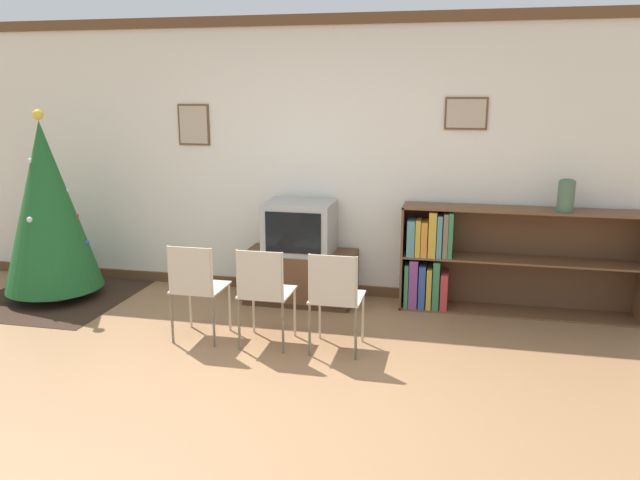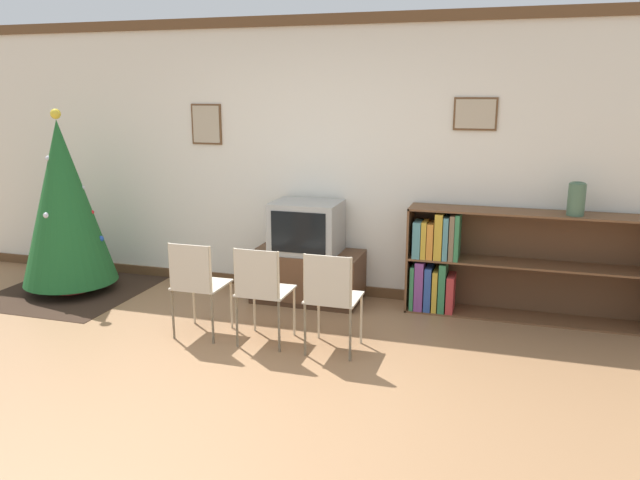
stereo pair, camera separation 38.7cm
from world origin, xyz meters
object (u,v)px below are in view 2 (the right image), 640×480
object	(u,v)px
christmas_tree	(64,203)
folding_chair_center	(261,289)
tv_console	(307,276)
television	(307,227)
bookshelf	(483,264)
vase	(577,199)
folding_chair_left	(196,283)
folding_chair_right	(331,296)

from	to	relation	value
christmas_tree	folding_chair_center	distance (m)	2.55
tv_console	television	size ratio (longest dim) A/B	1.66
christmas_tree	bookshelf	bearing A→B (deg)	7.63
television	folding_chair_center	world-z (taller)	television
folding_chair_center	christmas_tree	bearing A→B (deg)	163.17
tv_console	bookshelf	xyz separation A→B (m)	(1.65, 0.11, 0.23)
tv_console	bookshelf	distance (m)	1.67
folding_chair_center	vase	world-z (taller)	vase
christmas_tree	folding_chair_left	distance (m)	2.01
vase	tv_console	bearing A→B (deg)	-178.73
tv_console	vase	world-z (taller)	vase
christmas_tree	bookshelf	size ratio (longest dim) A/B	0.86
folding_chair_center	bookshelf	bearing A→B (deg)	37.51
folding_chair_left	bookshelf	bearing A→B (deg)	29.67
vase	television	bearing A→B (deg)	-178.67
tv_console	folding_chair_left	world-z (taller)	folding_chair_left
folding_chair_center	bookshelf	size ratio (longest dim) A/B	0.39
television	bookshelf	size ratio (longest dim) A/B	0.30
folding_chair_center	tv_console	bearing A→B (deg)	90.00
television	vase	size ratio (longest dim) A/B	2.26
tv_console	television	world-z (taller)	television
bookshelf	tv_console	bearing A→B (deg)	-176.20
vase	folding_chair_left	bearing A→B (deg)	-157.70
television	folding_chair_center	xyz separation A→B (m)	(0.00, -1.16, -0.26)
christmas_tree	tv_console	bearing A→B (deg)	10.22
tv_console	bookshelf	size ratio (longest dim) A/B	0.50
christmas_tree	folding_chair_center	size ratio (longest dim) A/B	2.23
christmas_tree	folding_chair_right	bearing A→B (deg)	-13.72
christmas_tree	folding_chair_left	world-z (taller)	christmas_tree
christmas_tree	vase	xyz separation A→B (m)	(4.78, 0.49, 0.21)
folding_chair_left	vase	bearing A→B (deg)	22.30
folding_chair_right	vase	xyz separation A→B (m)	(1.81, 1.21, 0.65)
bookshelf	christmas_tree	bearing A→B (deg)	-172.37
folding_chair_right	bookshelf	size ratio (longest dim) A/B	0.39
folding_chair_center	vase	distance (m)	2.75
television	bookshelf	bearing A→B (deg)	3.89
folding_chair_left	bookshelf	size ratio (longest dim) A/B	0.39
folding_chair_left	bookshelf	world-z (taller)	bookshelf
tv_console	vase	xyz separation A→B (m)	(2.38, 0.05, 0.88)
folding_chair_left	christmas_tree	bearing A→B (deg)	158.31
folding_chair_right	tv_console	bearing A→B (deg)	116.36
vase	folding_chair_center	bearing A→B (deg)	-153.02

